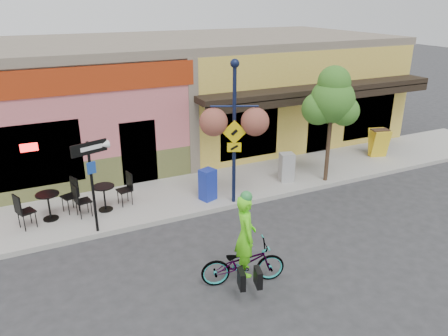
% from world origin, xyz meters
% --- Properties ---
extents(ground, '(90.00, 90.00, 0.00)m').
position_xyz_m(ground, '(0.00, 0.00, 0.00)').
color(ground, '#2D2D30').
rests_on(ground, ground).
extents(sidewalk, '(24.00, 3.00, 0.15)m').
position_xyz_m(sidewalk, '(0.00, 2.00, 0.07)').
color(sidewalk, '#9E9B93').
rests_on(sidewalk, ground).
extents(curb, '(24.00, 0.12, 0.15)m').
position_xyz_m(curb, '(0.00, 0.55, 0.07)').
color(curb, '#A8A59E').
rests_on(curb, ground).
extents(building, '(18.20, 8.20, 4.50)m').
position_xyz_m(building, '(0.00, 7.50, 2.25)').
color(building, '#C66267').
rests_on(building, ground).
extents(bicycle, '(2.01, 1.15, 1.00)m').
position_xyz_m(bicycle, '(-2.40, -2.89, 0.50)').
color(bicycle, '#932C0D').
rests_on(bicycle, ground).
extents(cyclist_rider, '(0.62, 0.79, 1.90)m').
position_xyz_m(cyclist_rider, '(-2.35, -2.89, 0.95)').
color(cyclist_rider, '#64F81A').
rests_on(cyclist_rider, ground).
extents(lamp_post, '(1.49, 1.07, 4.35)m').
position_xyz_m(lamp_post, '(-0.82, 0.70, 2.32)').
color(lamp_post, '#121A3A').
rests_on(lamp_post, sidewalk).
extents(one_way_sign, '(0.99, 0.50, 2.54)m').
position_xyz_m(one_way_sign, '(-4.98, 0.65, 1.42)').
color(one_way_sign, black).
rests_on(one_way_sign, sidewalk).
extents(cafe_set_left, '(1.93, 1.46, 1.04)m').
position_xyz_m(cafe_set_left, '(-6.05, 1.91, 0.67)').
color(cafe_set_left, black).
rests_on(cafe_set_left, sidewalk).
extents(cafe_set_right, '(1.82, 1.15, 1.01)m').
position_xyz_m(cafe_set_right, '(-4.52, 1.82, 0.66)').
color(cafe_set_right, black).
rests_on(cafe_set_right, sidewalk).
extents(newspaper_box_blue, '(0.55, 0.52, 0.99)m').
position_xyz_m(newspaper_box_blue, '(-1.48, 1.18, 0.65)').
color(newspaper_box_blue, '#1C30A8').
rests_on(newspaper_box_blue, sidewalk).
extents(newspaper_box_grey, '(0.54, 0.51, 0.98)m').
position_xyz_m(newspaper_box_grey, '(1.56, 1.39, 0.64)').
color(newspaper_box_grey, '#A1A1A1').
rests_on(newspaper_box_grey, sidewalk).
extents(street_tree, '(1.93, 1.93, 3.96)m').
position_xyz_m(street_tree, '(2.81, 0.83, 2.13)').
color(street_tree, '#3D7A26').
rests_on(street_tree, sidewalk).
extents(sandwich_board, '(0.77, 0.65, 1.11)m').
position_xyz_m(sandwich_board, '(6.15, 1.71, 0.71)').
color(sandwich_board, yellow).
rests_on(sandwich_board, sidewalk).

